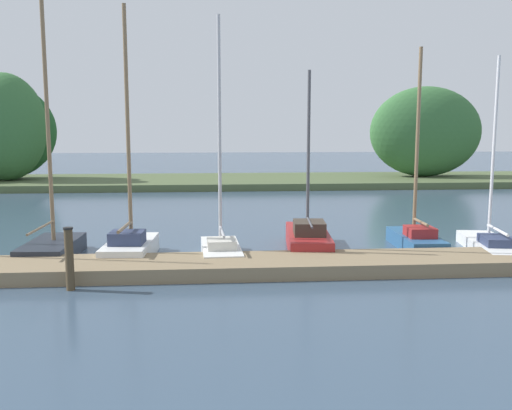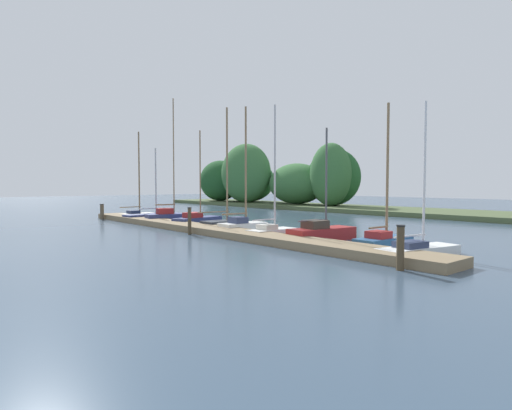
{
  "view_description": "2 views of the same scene",
  "coord_description": "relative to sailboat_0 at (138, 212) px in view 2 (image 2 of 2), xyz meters",
  "views": [
    {
      "loc": [
        3.38,
        -0.51,
        3.6
      ],
      "look_at": [
        4.54,
        13.99,
        1.56
      ],
      "focal_mm": 38.85,
      "sensor_mm": 36.0,
      "label": 1
    },
    {
      "loc": [
        19.17,
        0.14,
        2.6
      ],
      "look_at": [
        2.93,
        13.97,
        1.57
      ],
      "focal_mm": 29.83,
      "sensor_mm": 36.0,
      "label": 2
    }
  ],
  "objects": [
    {
      "name": "dock_pier",
      "position": [
        11.94,
        -1.62,
        -0.25
      ],
      "size": [
        27.14,
        1.8,
        0.35
      ],
      "color": "#847051",
      "rests_on": "ground"
    },
    {
      "name": "far_shore",
      "position": [
        -0.82,
        19.91,
        2.41
      ],
      "size": [
        70.1,
        8.0,
        7.56
      ],
      "color": "#4C5B38",
      "rests_on": "ground"
    },
    {
      "name": "sailboat_0",
      "position": [
        0.0,
        0.0,
        0.0
      ],
      "size": [
        1.24,
        3.02,
        6.68
      ],
      "rotation": [
        0.0,
        0.0,
        1.67
      ],
      "color": "silver",
      "rests_on": "ground"
    },
    {
      "name": "sailboat_1",
      "position": [
        2.91,
        -0.07,
        -0.13
      ],
      "size": [
        1.4,
        4.5,
        5.23
      ],
      "rotation": [
        0.0,
        0.0,
        1.64
      ],
      "color": "navy",
      "rests_on": "ground"
    },
    {
      "name": "sailboat_2",
      "position": [
        5.22,
        0.04,
        0.01
      ],
      "size": [
        1.63,
        3.67,
        8.45
      ],
      "rotation": [
        0.0,
        0.0,
        1.39
      ],
      "color": "navy",
      "rests_on": "ground"
    },
    {
      "name": "sailboat_3",
      "position": [
        7.98,
        0.43,
        -0.08
      ],
      "size": [
        1.84,
        3.81,
        6.06
      ],
      "rotation": [
        0.0,
        0.0,
        1.79
      ],
      "color": "navy",
      "rests_on": "ground"
    },
    {
      "name": "sailboat_4",
      "position": [
        10.87,
        0.5,
        -0.03
      ],
      "size": [
        1.33,
        3.34,
        7.11
      ],
      "rotation": [
        0.0,
        0.0,
        1.54
      ],
      "color": "#232833",
      "rests_on": "ground"
    },
    {
      "name": "sailboat_5",
      "position": [
        13.06,
        0.09,
        -0.0
      ],
      "size": [
        1.33,
        2.86,
        6.82
      ],
      "rotation": [
        0.0,
        0.0,
        1.51
      ],
      "color": "white",
      "rests_on": "ground"
    },
    {
      "name": "sailboat_6",
      "position": [
        15.54,
        -0.04,
        -0.07
      ],
      "size": [
        1.15,
        2.92,
        6.56
      ],
      "rotation": [
        0.0,
        0.0,
        1.62
      ],
      "color": "white",
      "rests_on": "ground"
    },
    {
      "name": "sailboat_7",
      "position": [
        18.12,
        0.79,
        -0.04
      ],
      "size": [
        1.49,
        3.73,
        5.23
      ],
      "rotation": [
        0.0,
        0.0,
        1.47
      ],
      "color": "maroon",
      "rests_on": "ground"
    },
    {
      "name": "sailboat_8",
      "position": [
        21.37,
        0.8,
        -0.05
      ],
      "size": [
        1.12,
        2.98,
        5.9
      ],
      "rotation": [
        0.0,
        0.0,
        1.54
      ],
      "color": "#285684",
      "rests_on": "ground"
    },
    {
      "name": "sailboat_9",
      "position": [
        23.32,
        0.04,
        -0.14
      ],
      "size": [
        1.61,
        3.84,
        5.59
      ],
      "rotation": [
        0.0,
        0.0,
        1.4
      ],
      "color": "white",
      "rests_on": "ground"
    },
    {
      "name": "mooring_piling_0",
      "position": [
        -0.24,
        -2.74,
        0.16
      ],
      "size": [
        0.31,
        0.31,
        1.16
      ],
      "color": "brown",
      "rests_on": "ground"
    },
    {
      "name": "mooring_piling_1",
      "position": [
        12.15,
        -2.8,
        0.29
      ],
      "size": [
        0.21,
        0.21,
        1.42
      ],
      "color": "#4C3D28",
      "rests_on": "ground"
    },
    {
      "name": "mooring_piling_2",
      "position": [
        24.23,
        -2.82,
        0.27
      ],
      "size": [
        0.26,
        0.26,
        1.38
      ],
      "color": "#4C3D28",
      "rests_on": "ground"
    }
  ]
}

